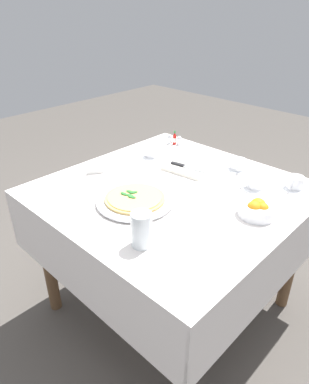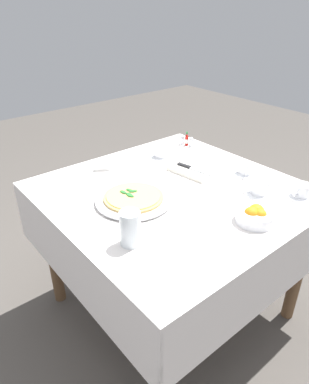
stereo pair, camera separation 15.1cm
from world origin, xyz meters
name	(u,v)px [view 1 (the left image)]	position (x,y,z in m)	size (l,w,h in m)	color
ground_plane	(169,304)	(0.00, 0.00, 0.00)	(8.00, 8.00, 0.00)	#4C4742
dining_table	(172,214)	(0.00, 0.00, 0.60)	(1.07, 1.07, 0.73)	white
pizza_plate	(135,201)	(-0.04, -0.20, 0.74)	(0.32, 0.32, 0.02)	white
pizza	(135,198)	(-0.04, -0.20, 0.75)	(0.25, 0.25, 0.02)	#DBAD60
coffee_cup_left_edge	(295,183)	(0.39, 0.39, 0.76)	(0.13, 0.13, 0.06)	white
coffee_cup_center_back	(238,165)	(0.10, 0.39, 0.75)	(0.13, 0.13, 0.06)	white
coffee_cup_near_left	(152,153)	(-0.32, 0.20, 0.75)	(0.13, 0.13, 0.06)	white
coffee_cup_far_left	(255,182)	(0.26, 0.27, 0.76)	(0.13, 0.13, 0.07)	white
water_glass_near_right	(142,231)	(0.19, -0.38, 0.79)	(0.07, 0.07, 0.13)	white
napkin_folded	(186,169)	(-0.08, 0.19, 0.74)	(0.24, 0.16, 0.02)	white
dinner_knife	(187,167)	(-0.08, 0.19, 0.75)	(0.20, 0.05, 0.01)	silver
citrus_bowl	(257,209)	(0.38, 0.07, 0.76)	(0.15, 0.15, 0.07)	white
hot_sauce_bottle	(175,139)	(-0.36, 0.43, 0.76)	(0.02, 0.02, 0.08)	#B7140F
salt_shaker	(179,141)	(-0.33, 0.44, 0.75)	(0.03, 0.03, 0.06)	white
pepper_shaker	(170,140)	(-0.39, 0.42, 0.75)	(0.03, 0.03, 0.06)	white
menu_card	(95,168)	(-0.38, -0.14, 0.76)	(0.05, 0.08, 0.06)	white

